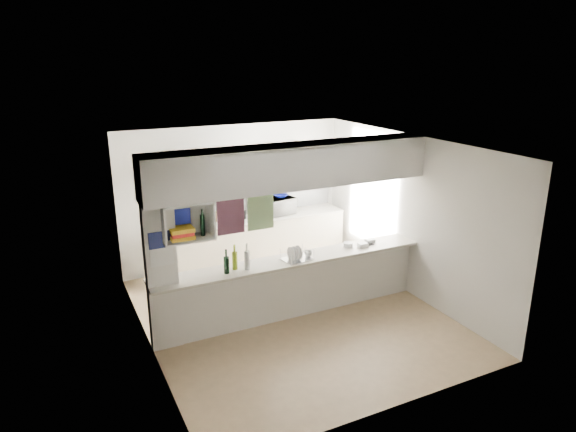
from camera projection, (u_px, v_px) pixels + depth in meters
floor at (292, 315)px, 7.76m from camera, size 4.80×4.80×0.00m
ceiling at (293, 144)px, 6.99m from camera, size 4.80×4.80×0.00m
wall_back at (234, 196)px, 9.43m from camera, size 4.20×0.00×4.20m
wall_left at (144, 259)px, 6.49m from camera, size 0.00×4.80×4.80m
wall_right at (409, 215)px, 8.26m from camera, size 0.00×4.80×4.80m
servery_partition at (281, 212)px, 7.20m from camera, size 4.20×0.50×2.60m
cubby_shelf at (185, 223)px, 6.54m from camera, size 0.65×0.35×0.50m
kitchen_run at (248, 223)px, 9.42m from camera, size 3.60×0.63×2.24m
microwave at (279, 206)px, 9.57m from camera, size 0.63×0.48×0.31m
bowl at (280, 196)px, 9.55m from camera, size 0.26×0.26×0.06m
dish_rack at (297, 254)px, 7.44m from camera, size 0.45×0.36×0.22m
cup at (308, 254)px, 7.53m from camera, size 0.14×0.14×0.09m
wine_bottles at (237, 261)px, 7.04m from camera, size 0.38×0.16×0.38m
plastic_tubs at (359, 244)px, 8.00m from camera, size 0.55×0.22×0.07m
utensil_jar at (243, 214)px, 9.34m from camera, size 0.11×0.11×0.15m
knife_block at (218, 216)px, 9.16m from camera, size 0.10×0.08×0.19m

